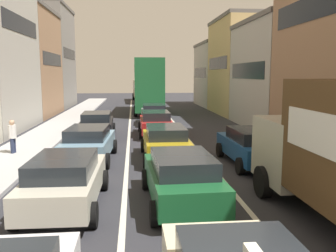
{
  "coord_description": "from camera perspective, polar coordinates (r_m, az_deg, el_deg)",
  "views": [
    {
      "loc": [
        -1.39,
        -2.53,
        3.69
      ],
      "look_at": [
        0.0,
        12.0,
        1.6
      ],
      "focal_mm": 38.58,
      "sensor_mm": 36.0,
      "label": 1
    }
  ],
  "objects": [
    {
      "name": "sidewalk_left",
      "position": [
        23.43,
        -18.49,
        -1.16
      ],
      "size": [
        2.6,
        64.0,
        0.14
      ],
      "primitive_type": "cube",
      "color": "#B1B1B1",
      "rests_on": "ground"
    },
    {
      "name": "lane_stripe_left",
      "position": [
        22.84,
        -6.17,
        -1.18
      ],
      "size": [
        0.16,
        60.0,
        0.01
      ],
      "primitive_type": "cube",
      "color": "silver",
      "rests_on": "ground"
    },
    {
      "name": "lane_stripe_right",
      "position": [
        23.04,
        2.32,
        -1.06
      ],
      "size": [
        0.16,
        60.0,
        0.01
      ],
      "primitive_type": "cube",
      "color": "silver",
      "rests_on": "ground"
    },
    {
      "name": "building_row_right",
      "position": [
        24.93,
        21.87,
        10.68
      ],
      "size": [
        7.2,
        43.9,
        12.25
      ],
      "rotation": [
        0.0,
        0.0,
        -1.57
      ],
      "color": "#B2ADA3",
      "rests_on": "ground"
    },
    {
      "name": "sedan_centre_lane_second",
      "position": [
        10.36,
        2.18,
        -8.08
      ],
      "size": [
        2.2,
        4.37,
        1.49
      ],
      "rotation": [
        0.0,
        0.0,
        1.61
      ],
      "color": "#19592D",
      "rests_on": "ground"
    },
    {
      "name": "wagon_left_lane_second",
      "position": [
        10.49,
        -15.95,
        -8.19
      ],
      "size": [
        2.12,
        4.33,
        1.49
      ],
      "rotation": [
        0.0,
        0.0,
        1.55
      ],
      "color": "beige",
      "rests_on": "ground"
    },
    {
      "name": "hatchback_centre_lane_third",
      "position": [
        15.69,
        -0.41,
        -2.48
      ],
      "size": [
        2.09,
        4.31,
        1.49
      ],
      "rotation": [
        0.0,
        0.0,
        1.58
      ],
      "color": "#B29319",
      "rests_on": "ground"
    },
    {
      "name": "sedan_left_lane_third",
      "position": [
        15.82,
        -12.41,
        -2.58
      ],
      "size": [
        2.24,
        4.39,
        1.49
      ],
      "rotation": [
        0.0,
        0.0,
        1.52
      ],
      "color": "#759EB7",
      "rests_on": "ground"
    },
    {
      "name": "coupe_centre_lane_fourth",
      "position": [
        21.9,
        -1.97,
        0.55
      ],
      "size": [
        2.07,
        4.31,
        1.49
      ],
      "rotation": [
        0.0,
        0.0,
        1.57
      ],
      "color": "#A51E1E",
      "rests_on": "ground"
    },
    {
      "name": "sedan_left_lane_fourth",
      "position": [
        21.7,
        -11.17,
        0.33
      ],
      "size": [
        2.16,
        4.35,
        1.49
      ],
      "rotation": [
        0.0,
        0.0,
        1.6
      ],
      "color": "black",
      "rests_on": "ground"
    },
    {
      "name": "sedan_centre_lane_fifth",
      "position": [
        27.0,
        -2.28,
        1.99
      ],
      "size": [
        2.11,
        4.33,
        1.49
      ],
      "rotation": [
        0.0,
        0.0,
        1.56
      ],
      "color": "gray",
      "rests_on": "ground"
    },
    {
      "name": "sedan_right_lane_behind_truck",
      "position": [
        15.23,
        13.06,
        -3.02
      ],
      "size": [
        2.14,
        4.34,
        1.49
      ],
      "rotation": [
        0.0,
        0.0,
        1.59
      ],
      "color": "#194C8C",
      "rests_on": "ground"
    },
    {
      "name": "bus_mid_queue_primary",
      "position": [
        34.9,
        -3.03,
        6.73
      ],
      "size": [
        3.01,
        10.56,
        5.06
      ],
      "rotation": [
        0.0,
        0.0,
        1.54
      ],
      "color": "#1E6033",
      "rests_on": "ground"
    },
    {
      "name": "bus_far_queue_secondary",
      "position": [
        49.31,
        -3.84,
        5.89
      ],
      "size": [
        3.13,
        10.6,
        2.9
      ],
      "rotation": [
        0.0,
        0.0,
        1.61
      ],
      "color": "#BFB793",
      "rests_on": "ground"
    },
    {
      "name": "pedestrian_near_kerb",
      "position": [
        17.83,
        -23.36,
        -1.38
      ],
      "size": [
        0.34,
        0.54,
        1.66
      ],
      "rotation": [
        0.0,
        0.0,
        6.14
      ],
      "color": "#262D47",
      "rests_on": "ground"
    }
  ]
}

